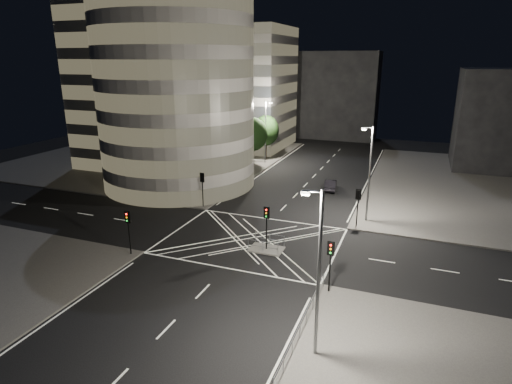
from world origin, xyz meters
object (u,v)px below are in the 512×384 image
at_px(traffic_signal_island, 267,220).
at_px(central_island, 266,249).
at_px(street_lamp_right_far, 369,171).
at_px(traffic_signal_fr, 358,201).
at_px(street_lamp_left_far, 266,130).
at_px(sedan, 330,185).
at_px(street_lamp_right_near, 318,270).
at_px(traffic_signal_nr, 330,257).
at_px(traffic_signal_nl, 128,224).
at_px(traffic_signal_fl, 202,183).
at_px(street_lamp_left_near, 217,152).

bearing_deg(traffic_signal_island, central_island, 0.00).
bearing_deg(street_lamp_right_far, traffic_signal_fr, -106.11).
bearing_deg(street_lamp_left_far, traffic_signal_fr, -51.83).
height_order(traffic_signal_fr, traffic_signal_island, same).
relative_size(central_island, sedan, 0.72).
bearing_deg(central_island, street_lamp_right_near, -59.25).
bearing_deg(traffic_signal_island, traffic_signal_nr, -37.93).
bearing_deg(traffic_signal_nl, traffic_signal_fl, 90.00).
xyz_separation_m(traffic_signal_nr, street_lamp_left_far, (-18.24, 36.80, 2.63)).
height_order(traffic_signal_fl, sedan, traffic_signal_fl).
bearing_deg(traffic_signal_nr, sedan, 101.37).
relative_size(street_lamp_left_far, street_lamp_right_near, 1.00).
height_order(traffic_signal_fr, street_lamp_right_near, street_lamp_right_near).
bearing_deg(sedan, street_lamp_right_near, 92.09).
bearing_deg(central_island, traffic_signal_nl, -153.86).
bearing_deg(traffic_signal_island, street_lamp_left_near, 130.27).
bearing_deg(street_lamp_left_far, sedan, -39.99).
distance_m(traffic_signal_fr, street_lamp_left_near, 19.14).
relative_size(traffic_signal_fr, traffic_signal_nr, 1.00).
relative_size(traffic_signal_fl, traffic_signal_fr, 1.00).
xyz_separation_m(street_lamp_left_near, street_lamp_right_near, (18.87, -26.00, 0.00)).
xyz_separation_m(traffic_signal_nr, street_lamp_left_near, (-18.24, 18.80, 2.63)).
bearing_deg(traffic_signal_nr, street_lamp_left_near, 134.13).
relative_size(central_island, traffic_signal_fr, 0.75).
relative_size(street_lamp_left_near, sedan, 2.39).
bearing_deg(central_island, traffic_signal_island, 0.00).
height_order(traffic_signal_fl, street_lamp_right_near, street_lamp_right_near).
distance_m(traffic_signal_fl, street_lamp_right_near, 27.79).
distance_m(traffic_signal_nr, street_lamp_right_near, 7.69).
distance_m(traffic_signal_fl, street_lamp_left_near, 5.86).
xyz_separation_m(traffic_signal_fr, street_lamp_left_far, (-18.24, 23.20, 2.63)).
height_order(traffic_signal_island, street_lamp_right_far, street_lamp_right_far).
relative_size(traffic_signal_nl, street_lamp_left_far, 0.40).
xyz_separation_m(street_lamp_right_near, sedan, (-5.84, 33.07, -4.85)).
bearing_deg(sedan, street_lamp_left_near, 20.55).
xyz_separation_m(traffic_signal_fr, street_lamp_right_near, (0.64, -20.80, 2.63)).
xyz_separation_m(traffic_signal_fl, street_lamp_right_near, (18.24, -20.80, 2.63)).
height_order(traffic_signal_nl, sedan, traffic_signal_nl).
distance_m(street_lamp_right_far, sedan, 12.61).
relative_size(traffic_signal_nl, street_lamp_right_far, 0.40).
distance_m(traffic_signal_nl, traffic_signal_fr, 22.24).
height_order(street_lamp_left_near, sedan, street_lamp_left_near).
relative_size(central_island, street_lamp_right_far, 0.30).
distance_m(traffic_signal_fr, traffic_signal_nr, 13.60).
bearing_deg(traffic_signal_island, street_lamp_right_far, 54.70).
bearing_deg(sedan, traffic_signal_island, 77.64).
distance_m(traffic_signal_island, street_lamp_left_far, 33.61).
bearing_deg(traffic_signal_nl, street_lamp_right_far, 40.91).
height_order(street_lamp_left_far, street_lamp_right_far, same).
relative_size(traffic_signal_nr, street_lamp_left_near, 0.40).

